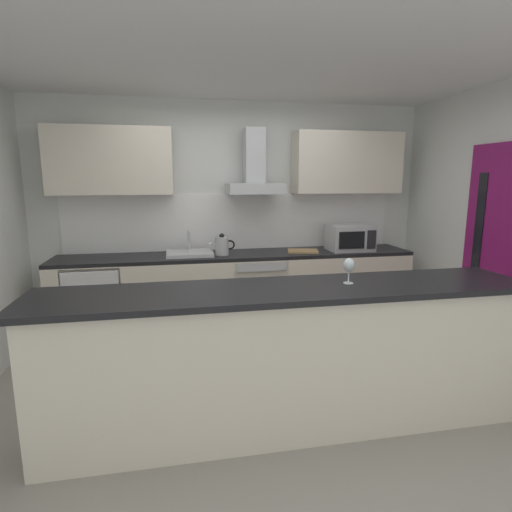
{
  "coord_description": "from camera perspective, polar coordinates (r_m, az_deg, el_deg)",
  "views": [
    {
      "loc": [
        -0.67,
        -3.08,
        1.73
      ],
      "look_at": [
        0.01,
        0.43,
        1.05
      ],
      "focal_mm": 28.67,
      "sensor_mm": 36.0,
      "label": 1
    }
  ],
  "objects": [
    {
      "name": "ground",
      "position": [
        3.59,
        1.14,
        -18.15
      ],
      "size": [
        5.52,
        4.44,
        0.02
      ],
      "primitive_type": "cube",
      "color": "gray"
    },
    {
      "name": "ceiling",
      "position": [
        3.27,
        1.33,
        26.41
      ],
      "size": [
        5.52,
        4.44,
        0.02
      ],
      "primitive_type": "cube",
      "color": "white"
    },
    {
      "name": "wall_back",
      "position": [
        4.92,
        -3.21,
        5.74
      ],
      "size": [
        5.52,
        0.12,
        2.6
      ],
      "primitive_type": "cube",
      "color": "silver",
      "rests_on": "ground"
    },
    {
      "name": "backsplash_tile",
      "position": [
        4.86,
        -3.08,
        4.84
      ],
      "size": [
        3.84,
        0.02,
        0.66
      ],
      "primitive_type": "cube",
      "color": "white"
    },
    {
      "name": "counter_back",
      "position": [
        4.7,
        -2.46,
        -5.03
      ],
      "size": [
        3.98,
        0.6,
        0.9
      ],
      "color": "beige",
      "rests_on": "ground"
    },
    {
      "name": "counter_island",
      "position": [
        2.9,
        4.49,
        -14.06
      ],
      "size": [
        3.35,
        0.64,
        1.02
      ],
      "color": "beige",
      "rests_on": "ground"
    },
    {
      "name": "upper_cabinets",
      "position": [
        4.68,
        -2.89,
        12.96
      ],
      "size": [
        3.93,
        0.32,
        0.7
      ],
      "color": "beige"
    },
    {
      "name": "side_door",
      "position": [
        4.41,
        30.57,
        0.1
      ],
      "size": [
        0.08,
        0.85,
        2.05
      ],
      "color": "#7A1456",
      "rests_on": "ground"
    },
    {
      "name": "oven",
      "position": [
        4.71,
        0.12,
        -4.87
      ],
      "size": [
        0.6,
        0.62,
        0.8
      ],
      "color": "slate",
      "rests_on": "ground"
    },
    {
      "name": "refrigerator",
      "position": [
        4.71,
        -21.27,
        -6.05
      ],
      "size": [
        0.58,
        0.6,
        0.85
      ],
      "color": "white",
      "rests_on": "ground"
    },
    {
      "name": "microwave",
      "position": [
        4.89,
        12.98,
        2.51
      ],
      "size": [
        0.5,
        0.38,
        0.3
      ],
      "color": "#B7BABC",
      "rests_on": "counter_back"
    },
    {
      "name": "sink",
      "position": [
        4.53,
        -9.23,
        0.45
      ],
      "size": [
        0.5,
        0.4,
        0.26
      ],
      "color": "silver",
      "rests_on": "counter_back"
    },
    {
      "name": "kettle",
      "position": [
        4.5,
        -4.77,
        1.47
      ],
      "size": [
        0.29,
        0.15,
        0.24
      ],
      "color": "#B7BABC",
      "rests_on": "counter_back"
    },
    {
      "name": "range_hood",
      "position": [
        4.66,
        -0.19,
        11.47
      ],
      "size": [
        0.62,
        0.45,
        0.72
      ],
      "color": "#B7BABC"
    },
    {
      "name": "wine_glass",
      "position": [
        2.86,
        12.84,
        -1.37
      ],
      "size": [
        0.08,
        0.08,
        0.18
      ],
      "color": "silver",
      "rests_on": "counter_island"
    },
    {
      "name": "chopping_board",
      "position": [
        4.72,
        6.56,
        0.7
      ],
      "size": [
        0.38,
        0.3,
        0.02
      ],
      "primitive_type": "cube",
      "rotation": [
        0.0,
        0.0,
        -0.26
      ],
      "color": "tan",
      "rests_on": "counter_back"
    }
  ]
}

